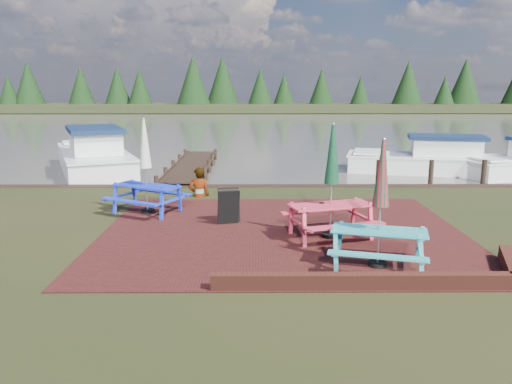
{
  "coord_description": "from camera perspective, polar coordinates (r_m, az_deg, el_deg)",
  "views": [
    {
      "loc": [
        -0.74,
        -11.04,
        3.58
      ],
      "look_at": [
        -0.66,
        1.21,
        1.0
      ],
      "focal_mm": 35.0,
      "sensor_mm": 36.0,
      "label": 1
    }
  ],
  "objects": [
    {
      "name": "ground",
      "position": [
        11.63,
        3.33,
        -6.06
      ],
      "size": [
        120.0,
        120.0,
        0.0
      ],
      "primitive_type": "plane",
      "color": "black",
      "rests_on": "ground"
    },
    {
      "name": "paving",
      "position": [
        12.58,
        3.04,
        -4.61
      ],
      "size": [
        9.0,
        7.5,
        0.02
      ],
      "primitive_type": "cube",
      "color": "#3C1413",
      "rests_on": "ground"
    },
    {
      "name": "brick_wall",
      "position": [
        9.72,
        17.17,
        -9.33
      ],
      "size": [
        6.21,
        1.79,
        0.3
      ],
      "color": "#4C1E16",
      "rests_on": "ground"
    },
    {
      "name": "water",
      "position": [
        48.18,
        0.52,
        7.63
      ],
      "size": [
        120.0,
        60.0,
        0.02
      ],
      "primitive_type": "cube",
      "color": "#46433C",
      "rests_on": "ground"
    },
    {
      "name": "far_treeline",
      "position": [
        77.04,
        0.19,
        11.67
      ],
      "size": [
        120.0,
        10.0,
        8.1
      ],
      "color": "black",
      "rests_on": "ground"
    },
    {
      "name": "picnic_table_teal",
      "position": [
        10.28,
        13.94,
        -3.54
      ],
      "size": [
        2.24,
        2.09,
        2.59
      ],
      "rotation": [
        0.0,
        0.0,
        -0.27
      ],
      "color": "teal",
      "rests_on": "ground"
    },
    {
      "name": "picnic_table_red",
      "position": [
        12.04,
        8.57,
        -0.8
      ],
      "size": [
        2.4,
        2.26,
        2.74
      ],
      "rotation": [
        0.0,
        0.0,
        0.3
      ],
      "color": "#CF354C",
      "rests_on": "ground"
    },
    {
      "name": "picnic_table_blue",
      "position": [
        14.64,
        -12.42,
        1.26
      ],
      "size": [
        2.54,
        2.45,
        2.71
      ],
      "rotation": [
        0.0,
        0.0,
        -0.49
      ],
      "color": "#1B31CD",
      "rests_on": "ground"
    },
    {
      "name": "chalkboard",
      "position": [
        13.27,
        -3.13,
        -1.63
      ],
      "size": [
        0.62,
        0.69,
        0.94
      ],
      "rotation": [
        0.0,
        0.0,
        0.27
      ],
      "color": "black",
      "rests_on": "ground"
    },
    {
      "name": "jetty",
      "position": [
        22.75,
        -7.34,
        3.03
      ],
      "size": [
        1.76,
        9.08,
        1.0
      ],
      "color": "black",
      "rests_on": "ground"
    },
    {
      "name": "boat_jetty",
      "position": [
        23.6,
        -18.0,
        3.77
      ],
      "size": [
        5.62,
        8.34,
        2.29
      ],
      "rotation": [
        0.0,
        0.0,
        0.41
      ],
      "color": "white",
      "rests_on": "ground"
    },
    {
      "name": "boat_near",
      "position": [
        23.67,
        19.21,
        3.41
      ],
      "size": [
        7.25,
        3.99,
        1.86
      ],
      "rotation": [
        0.0,
        0.0,
        1.32
      ],
      "color": "white",
      "rests_on": "ground"
    },
    {
      "name": "person",
      "position": [
        16.55,
        -6.58,
        2.76
      ],
      "size": [
        0.8,
        0.61,
        1.95
      ],
      "primitive_type": "imported",
      "rotation": [
        0.0,
        0.0,
        3.36
      ],
      "color": "gray",
      "rests_on": "ground"
    }
  ]
}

